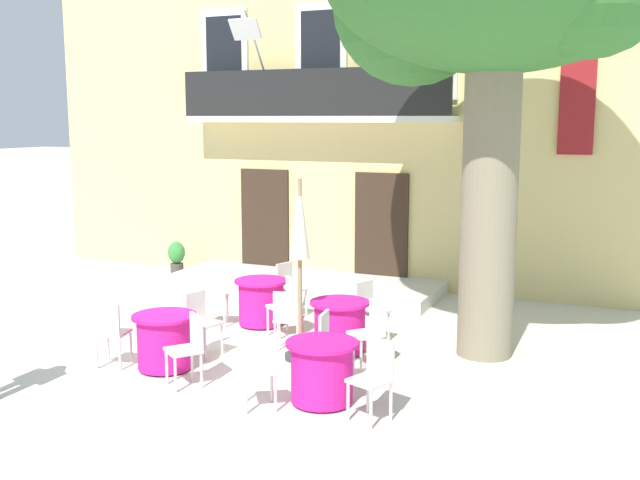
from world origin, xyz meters
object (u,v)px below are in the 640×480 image
at_px(cafe_table_near_tree, 340,326).
at_px(ground_planter_left, 177,257).
at_px(cafe_chair_front_0, 374,374).
at_px(cafe_chair_far_side_0, 289,285).
at_px(cafe_table_front, 322,372).
at_px(cafe_chair_far_side_1, 215,295).
at_px(cafe_chair_near_tree_2, 288,316).
at_px(cafe_chair_middle_2, 110,330).
at_px(cafe_chair_front_1, 332,342).
at_px(cafe_chair_near_tree_1, 369,307).
at_px(cafe_chair_front_2, 260,366).
at_px(cafe_table_far_side, 261,302).
at_px(cafe_table_middle, 165,341).
at_px(cafe_umbrella, 300,243).
at_px(cafe_chair_far_side_2, 287,303).
at_px(cafe_chair_near_tree_0, 371,329).
at_px(cafe_chair_middle_1, 201,319).
at_px(cafe_chair_middle_0, 189,345).

height_order(cafe_table_near_tree, ground_planter_left, ground_planter_left).
height_order(cafe_chair_front_0, cafe_chair_far_side_0, same).
relative_size(cafe_table_near_tree, cafe_table_front, 1.00).
distance_m(cafe_chair_far_side_1, ground_planter_left, 4.08).
bearing_deg(cafe_chair_far_side_0, ground_planter_left, 152.15).
height_order(cafe_chair_front_0, ground_planter_left, cafe_chair_front_0).
height_order(cafe_chair_near_tree_2, cafe_chair_middle_2, same).
relative_size(cafe_chair_middle_2, cafe_chair_front_1, 1.00).
relative_size(cafe_chair_near_tree_2, cafe_chair_far_side_0, 1.00).
height_order(cafe_chair_near_tree_1, cafe_chair_front_2, same).
bearing_deg(cafe_chair_near_tree_1, cafe_chair_front_0, -69.09).
relative_size(cafe_table_near_tree, cafe_table_far_side, 1.00).
bearing_deg(ground_planter_left, cafe_chair_far_side_1, -47.21).
bearing_deg(cafe_chair_middle_2, cafe_chair_far_side_0, 73.46).
distance_m(cafe_chair_front_0, cafe_table_far_side, 4.21).
relative_size(cafe_table_middle, cafe_table_far_side, 1.00).
xyz_separation_m(cafe_chair_front_1, cafe_umbrella, (-0.76, 0.67, 1.14)).
bearing_deg(cafe_table_near_tree, cafe_table_front, -74.01).
xyz_separation_m(cafe_chair_near_tree_1, cafe_umbrella, (-0.58, -1.24, 1.14)).
distance_m(cafe_chair_far_side_2, cafe_umbrella, 1.64).
distance_m(cafe_chair_near_tree_0, cafe_chair_middle_1, 2.46).
relative_size(cafe_chair_middle_0, cafe_chair_front_2, 1.00).
relative_size(cafe_chair_near_tree_0, cafe_table_front, 1.05).
distance_m(cafe_table_middle, cafe_chair_far_side_2, 2.24).
bearing_deg(cafe_chair_near_tree_1, cafe_table_far_side, 176.93).
height_order(cafe_table_middle, cafe_chair_front_0, cafe_chair_front_0).
xyz_separation_m(cafe_chair_front_2, cafe_table_far_side, (-1.70, 3.24, -0.14)).
bearing_deg(cafe_table_middle, cafe_chair_near_tree_0, 25.80).
height_order(cafe_chair_near_tree_1, cafe_chair_far_side_0, same).
relative_size(cafe_chair_middle_2, cafe_chair_far_side_1, 1.00).
relative_size(cafe_chair_middle_1, cafe_chair_front_0, 1.00).
distance_m(cafe_chair_front_0, cafe_chair_front_1, 1.30).
distance_m(cafe_chair_near_tree_1, ground_planter_left, 6.00).
bearing_deg(cafe_chair_front_0, cafe_chair_middle_2, 176.24).
height_order(cafe_chair_front_2, cafe_chair_far_side_0, same).
bearing_deg(cafe_table_middle, cafe_chair_middle_0, -31.24).
distance_m(cafe_chair_middle_0, cafe_chair_front_2, 1.27).
bearing_deg(cafe_chair_far_side_0, cafe_table_near_tree, -44.88).
height_order(cafe_chair_front_1, cafe_chair_front_2, same).
distance_m(cafe_chair_far_side_1, cafe_chair_far_side_2, 1.31).
xyz_separation_m(cafe_table_near_tree, cafe_chair_middle_2, (-2.60, -1.87, 0.14)).
relative_size(cafe_table_near_tree, cafe_chair_front_1, 0.95).
bearing_deg(cafe_chair_front_2, cafe_chair_far_side_0, 111.33).
height_order(cafe_umbrella, ground_planter_left, cafe_umbrella).
height_order(cafe_chair_near_tree_0, cafe_chair_near_tree_1, same).
bearing_deg(cafe_table_middle, cafe_table_near_tree, 40.94).
bearing_deg(cafe_chair_middle_2, cafe_chair_far_side_1, 84.76).
distance_m(cafe_chair_middle_2, cafe_table_far_side, 2.84).
relative_size(cafe_table_front, cafe_chair_front_1, 0.95).
height_order(cafe_table_front, cafe_chair_far_side_0, cafe_chair_far_side_0).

